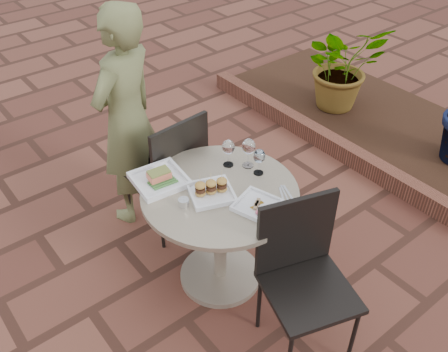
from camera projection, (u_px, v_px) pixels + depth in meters
ground at (201, 249)px, 3.46m from camera, size 60.00×60.00×0.00m
cafe_table at (220, 222)px, 2.97m from camera, size 0.90×0.90×0.73m
chair_far at (172, 167)px, 3.29m from camera, size 0.47×0.47×0.93m
chair_near at (302, 266)px, 2.61m from camera, size 0.55×0.55×0.93m
diner at (127, 119)px, 3.31m from camera, size 0.67×0.57×1.57m
plate_salmon at (160, 179)px, 2.86m from camera, size 0.32×0.32×0.08m
plate_sliders at (211, 190)px, 2.77m from camera, size 0.31×0.31×0.15m
plate_tuna at (257, 205)px, 2.70m from camera, size 0.27×0.27×0.03m
wine_glass_right at (259, 157)px, 2.87m from camera, size 0.07×0.07×0.17m
wine_glass_mid at (228, 148)px, 2.93m from camera, size 0.08×0.08×0.18m
wine_glass_far at (249, 147)px, 2.92m from camera, size 0.08×0.08×0.19m
steel_ramekin at (184, 203)px, 2.70m from camera, size 0.08×0.08×0.04m
cutlery_set at (286, 197)px, 2.77m from camera, size 0.17×0.22×0.00m
planter_curb at (327, 141)px, 4.38m from camera, size 0.12×3.00×0.15m
mulch_bed at (376, 119)px, 4.75m from camera, size 1.30×3.00×0.06m
potted_plant_a at (342, 66)px, 4.66m from camera, size 0.92×0.86×0.83m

